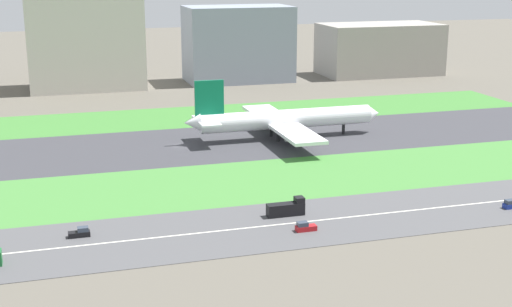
{
  "coord_description": "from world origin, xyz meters",
  "views": [
    {
      "loc": [
        -37.27,
        -209.54,
        54.69
      ],
      "look_at": [
        13.97,
        -36.5,
        6.0
      ],
      "focal_mm": 50.19,
      "sensor_mm": 36.0,
      "label": 1
    }
  ],
  "objects_px": {
    "airliner": "(282,119)",
    "car_2": "(305,227)",
    "cargo_warehouse": "(379,49)",
    "car_0": "(80,233)",
    "office_tower": "(238,44)",
    "fuel_tank_west": "(91,57)",
    "car_1": "(512,205)",
    "truck_0": "(287,209)",
    "hangar_building": "(85,30)"
  },
  "relations": [
    {
      "from": "car_0",
      "to": "car_2",
      "type": "xyz_separation_m",
      "value": [
        45.31,
        -10.0,
        0.0
      ]
    },
    {
      "from": "hangar_building",
      "to": "office_tower",
      "type": "height_order",
      "value": "hangar_building"
    },
    {
      "from": "airliner",
      "to": "car_2",
      "type": "xyz_separation_m",
      "value": [
        -20.86,
        -78.0,
        -5.31
      ]
    },
    {
      "from": "airliner",
      "to": "car_1",
      "type": "xyz_separation_m",
      "value": [
        29.48,
        -78.0,
        -5.31
      ]
    },
    {
      "from": "cargo_warehouse",
      "to": "airliner",
      "type": "bearing_deg",
      "value": -128.02
    },
    {
      "from": "hangar_building",
      "to": "cargo_warehouse",
      "type": "xyz_separation_m",
      "value": [
        142.03,
        0.0,
        -12.97
      ]
    },
    {
      "from": "truck_0",
      "to": "office_tower",
      "type": "relative_size",
      "value": 0.17
    },
    {
      "from": "airliner",
      "to": "cargo_warehouse",
      "type": "height_order",
      "value": "cargo_warehouse"
    },
    {
      "from": "fuel_tank_west",
      "to": "car_1",
      "type": "bearing_deg",
      "value": -71.89
    },
    {
      "from": "airliner",
      "to": "car_1",
      "type": "relative_size",
      "value": 14.77
    },
    {
      "from": "office_tower",
      "to": "fuel_tank_west",
      "type": "distance_m",
      "value": 79.28
    },
    {
      "from": "airliner",
      "to": "fuel_tank_west",
      "type": "height_order",
      "value": "airliner"
    },
    {
      "from": "truck_0",
      "to": "car_1",
      "type": "height_order",
      "value": "truck_0"
    },
    {
      "from": "airliner",
      "to": "cargo_warehouse",
      "type": "bearing_deg",
      "value": 51.98
    },
    {
      "from": "airliner",
      "to": "hangar_building",
      "type": "relative_size",
      "value": 1.28
    },
    {
      "from": "car_0",
      "to": "cargo_warehouse",
      "type": "height_order",
      "value": "cargo_warehouse"
    },
    {
      "from": "airliner",
      "to": "cargo_warehouse",
      "type": "distance_m",
      "value": 144.85
    },
    {
      "from": "truck_0",
      "to": "cargo_warehouse",
      "type": "xyz_separation_m",
      "value": [
        110.65,
        182.0,
        10.74
      ]
    },
    {
      "from": "car_1",
      "to": "office_tower",
      "type": "relative_size",
      "value": 0.09
    },
    {
      "from": "car_2",
      "to": "fuel_tank_west",
      "type": "relative_size",
      "value": 0.19
    },
    {
      "from": "airliner",
      "to": "car_0",
      "type": "bearing_deg",
      "value": -134.22
    },
    {
      "from": "airliner",
      "to": "truck_0",
      "type": "height_order",
      "value": "airliner"
    },
    {
      "from": "office_tower",
      "to": "fuel_tank_west",
      "type": "bearing_deg",
      "value": 145.13
    },
    {
      "from": "car_1",
      "to": "fuel_tank_west",
      "type": "height_order",
      "value": "fuel_tank_west"
    },
    {
      "from": "car_2",
      "to": "cargo_warehouse",
      "type": "bearing_deg",
      "value": -119.81
    },
    {
      "from": "car_0",
      "to": "office_tower",
      "type": "xyz_separation_m",
      "value": [
        82.71,
        182.0,
        16.39
      ]
    },
    {
      "from": "office_tower",
      "to": "fuel_tank_west",
      "type": "xyz_separation_m",
      "value": [
        -64.58,
        45.0,
        -9.44
      ]
    },
    {
      "from": "truck_0",
      "to": "fuel_tank_west",
      "type": "distance_m",
      "value": 228.63
    },
    {
      "from": "truck_0",
      "to": "office_tower",
      "type": "distance_m",
      "value": 186.59
    },
    {
      "from": "car_0",
      "to": "car_1",
      "type": "bearing_deg",
      "value": -5.97
    },
    {
      "from": "car_2",
      "to": "hangar_building",
      "type": "xyz_separation_m",
      "value": [
        -32.03,
        192.0,
        24.46
      ]
    },
    {
      "from": "car_1",
      "to": "hangar_building",
      "type": "height_order",
      "value": "hangar_building"
    },
    {
      "from": "airliner",
      "to": "office_tower",
      "type": "xyz_separation_m",
      "value": [
        16.54,
        114.0,
        11.08
      ]
    },
    {
      "from": "car_0",
      "to": "fuel_tank_west",
      "type": "xyz_separation_m",
      "value": [
        18.13,
        227.0,
        6.95
      ]
    },
    {
      "from": "car_1",
      "to": "car_2",
      "type": "relative_size",
      "value": 1.0
    },
    {
      "from": "airliner",
      "to": "car_2",
      "type": "distance_m",
      "value": 80.92
    },
    {
      "from": "truck_0",
      "to": "car_2",
      "type": "height_order",
      "value": "truck_0"
    },
    {
      "from": "truck_0",
      "to": "hangar_building",
      "type": "height_order",
      "value": "hangar_building"
    },
    {
      "from": "car_0",
      "to": "fuel_tank_west",
      "type": "height_order",
      "value": "fuel_tank_west"
    },
    {
      "from": "airliner",
      "to": "truck_0",
      "type": "xyz_separation_m",
      "value": [
        -21.5,
        -68.0,
        -4.56
      ]
    },
    {
      "from": "hangar_building",
      "to": "cargo_warehouse",
      "type": "distance_m",
      "value": 142.62
    },
    {
      "from": "fuel_tank_west",
      "to": "car_0",
      "type": "bearing_deg",
      "value": -94.57
    },
    {
      "from": "car_0",
      "to": "car_2",
      "type": "height_order",
      "value": "same"
    },
    {
      "from": "airliner",
      "to": "car_0",
      "type": "distance_m",
      "value": 95.03
    },
    {
      "from": "cargo_warehouse",
      "to": "car_1",
      "type": "bearing_deg",
      "value": -107.26
    },
    {
      "from": "office_tower",
      "to": "cargo_warehouse",
      "type": "xyz_separation_m",
      "value": [
        72.6,
        0.0,
        -4.9
      ]
    },
    {
      "from": "car_0",
      "to": "cargo_warehouse",
      "type": "bearing_deg",
      "value": 49.52
    },
    {
      "from": "truck_0",
      "to": "hangar_building",
      "type": "bearing_deg",
      "value": 99.78
    },
    {
      "from": "hangar_building",
      "to": "fuel_tank_west",
      "type": "distance_m",
      "value": 48.53
    },
    {
      "from": "car_1",
      "to": "office_tower",
      "type": "distance_m",
      "value": 193.13
    }
  ]
}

